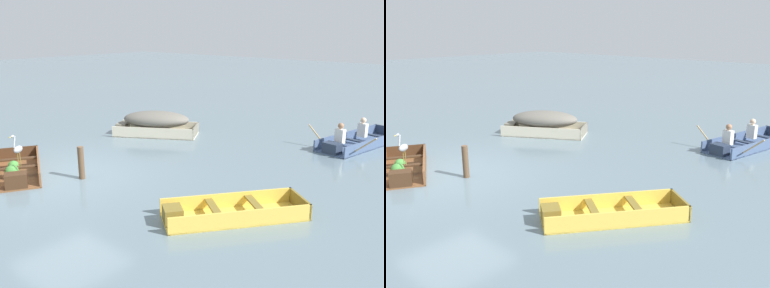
# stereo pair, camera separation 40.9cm
# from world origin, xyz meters

# --- Properties ---
(ground_plane) EXTENTS (80.00, 80.00, 0.00)m
(ground_plane) POSITION_xyz_m (0.00, 0.00, 0.00)
(ground_plane) COLOR slate
(dinghy_wooden_brown_foreground) EXTENTS (2.83, 2.23, 0.39)m
(dinghy_wooden_brown_foreground) POSITION_xyz_m (-1.00, -0.77, 0.15)
(dinghy_wooden_brown_foreground) COLOR brown
(dinghy_wooden_brown_foreground) RESTS_ON ground
(skiff_cream_near_moored) EXTENTS (3.07, 2.51, 0.85)m
(skiff_cream_near_moored) POSITION_xyz_m (-1.39, 4.61, 0.48)
(skiff_cream_near_moored) COLOR beige
(skiff_cream_near_moored) RESTS_ON ground
(skiff_yellow_mid_moored) EXTENTS (2.49, 2.89, 0.35)m
(skiff_yellow_mid_moored) POSITION_xyz_m (4.62, 0.74, 0.12)
(skiff_yellow_mid_moored) COLOR #E5BC47
(skiff_yellow_mid_moored) RESTS_ON ground
(rowboat_slate_blue_with_crew) EXTENTS (2.29, 3.75, 0.92)m
(rowboat_slate_blue_with_crew) POSITION_xyz_m (4.60, 7.77, 0.18)
(rowboat_slate_blue_with_crew) COLOR #475B7F
(rowboat_slate_blue_with_crew) RESTS_ON ground
(heron_on_dinghy) EXTENTS (0.30, 0.43, 0.84)m
(heron_on_dinghy) POSITION_xyz_m (-0.51, -0.92, 0.85)
(heron_on_dinghy) COLOR olive
(heron_on_dinghy) RESTS_ON dinghy_wooden_brown_foreground
(mooring_post) EXTENTS (0.15, 0.15, 0.84)m
(mooring_post) POSITION_xyz_m (0.45, 0.20, 0.42)
(mooring_post) COLOR brown
(mooring_post) RESTS_ON ground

